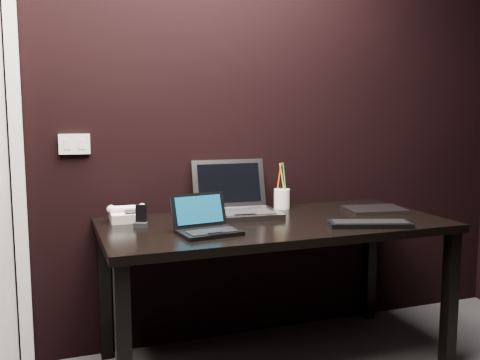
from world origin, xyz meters
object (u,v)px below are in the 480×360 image
object	(u,v)px
ext_keyboard	(370,224)
mobile_phone	(141,218)
netbook	(206,226)
desk_phone	(127,215)
desk	(274,236)
pen_cup	(282,198)
silver_laptop	(236,205)
closed_laptop	(375,210)

from	to	relation	value
ext_keyboard	mobile_phone	distance (m)	1.09
netbook	desk_phone	size ratio (longest dim) A/B	1.50
desk	pen_cup	size ratio (longest dim) A/B	6.59
desk	pen_cup	xyz separation A→B (m)	(0.18, 0.30, 0.14)
silver_laptop	desk_phone	world-z (taller)	silver_laptop
desk_phone	desk	bearing A→B (deg)	-19.02
closed_laptop	desk_phone	size ratio (longest dim) A/B	1.76
desk_phone	pen_cup	bearing A→B (deg)	4.01
mobile_phone	desk	bearing A→B (deg)	-8.80
mobile_phone	pen_cup	size ratio (longest dim) A/B	0.40
netbook	closed_laptop	xyz separation A→B (m)	(1.01, 0.18, -0.02)
ext_keyboard	closed_laptop	xyz separation A→B (m)	(0.23, 0.31, -0.00)
desk	desk_phone	xyz separation A→B (m)	(-0.69, 0.24, 0.11)
ext_keyboard	closed_laptop	distance (m)	0.38
netbook	desk_phone	distance (m)	0.48
netbook	silver_laptop	world-z (taller)	silver_laptop
ext_keyboard	closed_laptop	bearing A→B (deg)	52.60
closed_laptop	desk_phone	xyz separation A→B (m)	(-1.30, 0.20, 0.02)
desk	mobile_phone	world-z (taller)	mobile_phone
silver_laptop	desk_phone	xyz separation A→B (m)	(-0.56, 0.03, -0.02)
netbook	desk	bearing A→B (deg)	19.51
ext_keyboard	pen_cup	size ratio (longest dim) A/B	1.58
ext_keyboard	mobile_phone	size ratio (longest dim) A/B	3.94
netbook	pen_cup	size ratio (longest dim) A/B	1.13
netbook	closed_laptop	bearing A→B (deg)	10.16
silver_laptop	ext_keyboard	size ratio (longest dim) A/B	1.03
ext_keyboard	closed_laptop	world-z (taller)	ext_keyboard
closed_laptop	pen_cup	world-z (taller)	pen_cup
desk	closed_laptop	bearing A→B (deg)	3.82
netbook	desk_phone	xyz separation A→B (m)	(-0.30, 0.38, 0.00)
ext_keyboard	desk_phone	xyz separation A→B (m)	(-1.07, 0.50, 0.02)
ext_keyboard	closed_laptop	size ratio (longest dim) A/B	1.19
netbook	ext_keyboard	distance (m)	0.78
netbook	ext_keyboard	size ratio (longest dim) A/B	0.72
desk	closed_laptop	size ratio (longest dim) A/B	4.96
ext_keyboard	pen_cup	bearing A→B (deg)	109.79
desk	silver_laptop	distance (m)	0.28
silver_laptop	ext_keyboard	world-z (taller)	silver_laptop
netbook	closed_laptop	world-z (taller)	netbook
mobile_phone	pen_cup	distance (m)	0.84
ext_keyboard	pen_cup	distance (m)	0.60
desk	desk_phone	distance (m)	0.74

